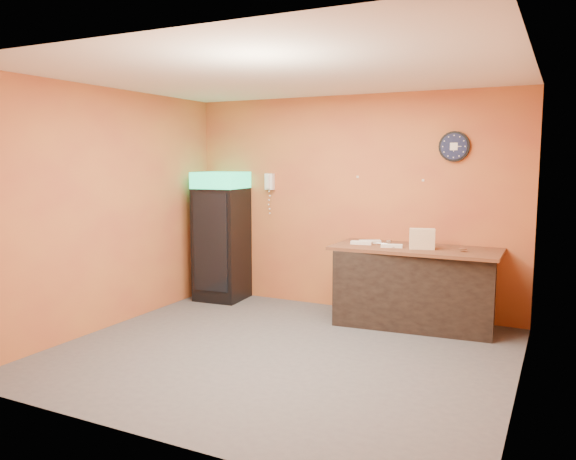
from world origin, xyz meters
The scene contains 15 objects.
floor centered at (0.00, 0.00, 0.00)m, with size 4.50×4.50×0.00m, color #47474C.
back_wall centered at (0.00, 2.00, 1.40)m, with size 4.50×0.02×2.80m, color #C77A38.
left_wall centered at (-2.25, 0.00, 1.40)m, with size 0.02×4.00×2.80m, color #C77A38.
right_wall centered at (2.25, 0.00, 1.40)m, with size 0.02×4.00×2.80m, color #C77A38.
ceiling centered at (0.00, 0.00, 2.80)m, with size 4.50×4.00×0.02m, color white.
beverage_cooler centered at (-1.79, 1.61, 0.88)m, with size 0.67×0.68×1.80m.
prep_counter centered at (0.98, 1.60, 0.45)m, with size 1.81×0.80×0.90m, color black.
wall_clock centered at (1.31, 1.97, 2.13)m, with size 0.36×0.06×0.36m.
wall_phone centered at (-1.17, 1.95, 1.67)m, with size 0.12×0.11×0.23m.
butcher_paper centered at (0.98, 1.60, 0.92)m, with size 1.94×0.89×0.04m, color brown.
sub_roll_stack centered at (1.08, 1.47, 1.07)m, with size 0.30×0.18×0.24m.
wrapped_sandwich_left centered at (0.33, 1.53, 0.96)m, with size 0.26×0.10×0.04m, color white.
wrapped_sandwich_mid centered at (0.73, 1.45, 0.96)m, with size 0.25×0.10×0.04m, color white.
wrapped_sandwich_right centered at (0.39, 1.66, 0.96)m, with size 0.26×0.10×0.04m, color white.
kitchen_tool centered at (0.64, 1.63, 0.97)m, with size 0.06×0.06×0.06m, color silver.
Camera 1 is at (2.54, -4.95, 1.98)m, focal length 35.00 mm.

